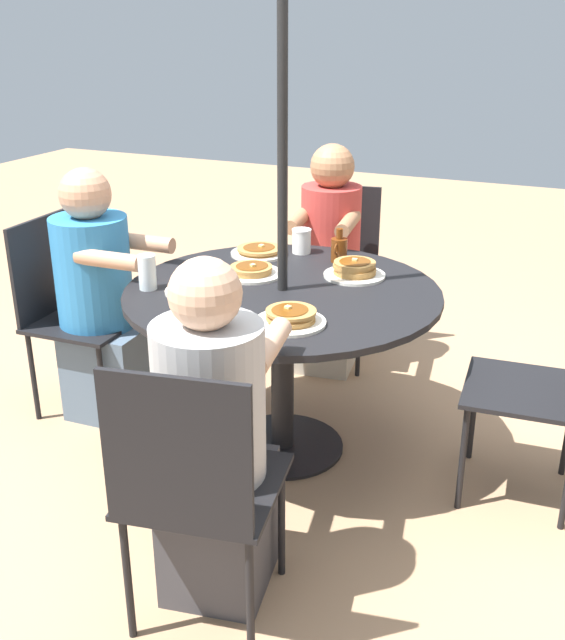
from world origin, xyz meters
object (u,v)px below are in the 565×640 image
object	(u,v)px
diner_north	(214,448)
diner_south	(329,266)
patio_chair_north	(194,482)
pancake_plate_a	(291,318)
patio_table	(282,315)
pancake_plate_c	(198,285)
pancake_plate_b	(259,251)
patio_chair_east	(553,376)
syrup_bottle	(339,249)
diner_west	(101,306)
patio_chair_south	(336,262)
drinking_glass_a	(147,272)
patio_chair_west	(69,304)
pancake_plate_d	(252,271)
pancake_plate_e	(355,270)
coffee_cup	(302,241)

from	to	relation	value
diner_north	diner_south	size ratio (longest dim) A/B	0.97
patio_chair_north	pancake_plate_a	bearing A→B (deg)	80.93
patio_table	pancake_plate_c	world-z (taller)	pancake_plate_c
diner_south	pancake_plate_b	world-z (taller)	diner_south
patio_chair_east	syrup_bottle	world-z (taller)	patio_chair_east
diner_west	pancake_plate_a	xyz separation A→B (m)	(0.28, 1.05, 0.22)
patio_chair_south	drinking_glass_a	size ratio (longest dim) A/B	6.51
patio_chair_south	patio_chair_west	xyz separation A→B (m)	(1.09, -0.90, 0.00)
diner_south	pancake_plate_d	bearing A→B (deg)	76.95
patio_chair_west	pancake_plate_d	size ratio (longest dim) A/B	3.51
diner_north	pancake_plate_e	size ratio (longest dim) A/B	4.39
pancake_plate_e	patio_chair_north	bearing A→B (deg)	-1.04
patio_chair_west	syrup_bottle	distance (m)	1.26
diner_south	diner_west	bearing A→B (deg)	42.22
patio_table	diner_north	world-z (taller)	diner_north
patio_table	pancake_plate_c	bearing A→B (deg)	-60.53
diner_south	diner_west	size ratio (longest dim) A/B	1.01
patio_chair_north	pancake_plate_b	world-z (taller)	patio_chair_north
patio_table	pancake_plate_d	size ratio (longest dim) A/B	4.91
diner_south	pancake_plate_b	xyz separation A→B (m)	(0.48, -0.16, 0.19)
patio_chair_west	pancake_plate_b	bearing A→B (deg)	116.88
diner_west	pancake_plate_b	xyz separation A→B (m)	(-0.42, 0.59, 0.21)
patio_chair_north	pancake_plate_a	size ratio (longest dim) A/B	3.51
diner_south	pancake_plate_c	xyz separation A→B (m)	(1.03, -0.17, 0.21)
patio_table	pancake_plate_a	world-z (taller)	pancake_plate_a
patio_table	diner_south	world-z (taller)	diner_south
pancake_plate_a	syrup_bottle	size ratio (longest dim) A/B	1.72
diner_south	patio_chair_north	bearing A→B (deg)	91.11
diner_north	patio_chair_west	xyz separation A→B (m)	(-0.82, -1.21, -0.00)
patio_chair_west	drinking_glass_a	distance (m)	0.64
pancake_plate_a	pancake_plate_c	world-z (taller)	pancake_plate_c
patio_chair_north	drinking_glass_a	size ratio (longest dim) A/B	6.51
patio_chair_south	pancake_plate_b	distance (m)	0.71
patio_table	pancake_plate_e	bearing A→B (deg)	141.94
coffee_cup	diner_west	bearing A→B (deg)	-54.89
patio_chair_east	pancake_plate_b	distance (m)	1.39
diner_north	syrup_bottle	distance (m)	1.32
patio_chair_west	pancake_plate_b	size ratio (longest dim) A/B	3.51
patio_chair_east	diner_west	world-z (taller)	diner_west
drinking_glass_a	syrup_bottle	bearing A→B (deg)	138.32
diner_west	pancake_plate_b	distance (m)	0.75
patio_table	patio_chair_west	world-z (taller)	patio_chair_west
patio_chair_north	coffee_cup	world-z (taller)	patio_chair_north
patio_chair_east	pancake_plate_d	world-z (taller)	patio_chair_east
patio_chair_south	pancake_plate_a	world-z (taller)	patio_chair_south
patio_chair_east	patio_chair_west	distance (m)	2.10
drinking_glass_a	pancake_plate_a	bearing A→B (deg)	80.87
pancake_plate_a	pancake_plate_d	world-z (taller)	pancake_plate_a
patio_table	syrup_bottle	distance (m)	0.47
diner_south	coffee_cup	world-z (taller)	diner_south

